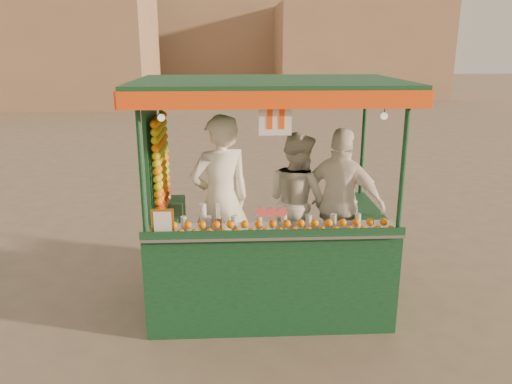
{
  "coord_description": "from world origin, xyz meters",
  "views": [
    {
      "loc": [
        -0.18,
        -5.23,
        2.83
      ],
      "look_at": [
        0.08,
        0.02,
        1.27
      ],
      "focal_mm": 35.0,
      "sensor_mm": 36.0,
      "label": 1
    }
  ],
  "objects_px": {
    "vendor_middle": "(297,202)",
    "vendor_right": "(341,204)",
    "vendor_left": "(221,201)",
    "juice_cart": "(262,239)"
  },
  "relations": [
    {
      "from": "juice_cart",
      "to": "vendor_left",
      "type": "relative_size",
      "value": 1.47
    },
    {
      "from": "vendor_left",
      "to": "vendor_right",
      "type": "relative_size",
      "value": 1.1
    },
    {
      "from": "vendor_middle",
      "to": "vendor_right",
      "type": "distance_m",
      "value": 0.51
    },
    {
      "from": "juice_cart",
      "to": "vendor_right",
      "type": "xyz_separation_m",
      "value": [
        0.89,
        0.17,
        0.33
      ]
    },
    {
      "from": "juice_cart",
      "to": "vendor_middle",
      "type": "xyz_separation_m",
      "value": [
        0.43,
        0.39,
        0.29
      ]
    },
    {
      "from": "vendor_right",
      "to": "vendor_middle",
      "type": "bearing_deg",
      "value": 3.89
    },
    {
      "from": "juice_cart",
      "to": "vendor_left",
      "type": "height_order",
      "value": "juice_cart"
    },
    {
      "from": "vendor_left",
      "to": "vendor_right",
      "type": "bearing_deg",
      "value": 160.86
    },
    {
      "from": "vendor_left",
      "to": "vendor_middle",
      "type": "height_order",
      "value": "vendor_left"
    },
    {
      "from": "vendor_middle",
      "to": "vendor_left",
      "type": "bearing_deg",
      "value": 73.41
    }
  ]
}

